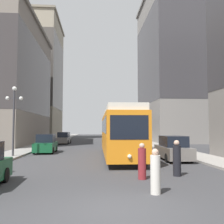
{
  "coord_description": "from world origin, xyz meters",
  "views": [
    {
      "loc": [
        -0.66,
        -7.49,
        2.37
      ],
      "look_at": [
        0.44,
        7.74,
        3.37
      ],
      "focal_mm": 40.66,
      "sensor_mm": 36.0,
      "label": 1
    }
  ],
  "objects": [
    {
      "name": "ground_plane",
      "position": [
        0.0,
        0.0,
        0.0
      ],
      "size": [
        200.0,
        200.0,
        0.0
      ],
      "primitive_type": "plane",
      "color": "#38383A"
    },
    {
      "name": "sidewalk_left",
      "position": [
        -7.98,
        40.0,
        0.07
      ],
      "size": [
        2.66,
        120.0,
        0.15
      ],
      "primitive_type": "cube",
      "color": "gray",
      "rests_on": "ground"
    },
    {
      "name": "sidewalk_right",
      "position": [
        7.98,
        40.0,
        0.07
      ],
      "size": [
        2.66,
        120.0,
        0.15
      ],
      "primitive_type": "cube",
      "color": "gray",
      "rests_on": "ground"
    },
    {
      "name": "streetcar",
      "position": [
        1.47,
        13.88,
        2.1
      ],
      "size": [
        2.83,
        14.26,
        3.89
      ],
      "rotation": [
        0.0,
        0.0,
        -0.01
      ],
      "color": "black",
      "rests_on": "ground"
    },
    {
      "name": "transit_bus",
      "position": [
        4.34,
        32.3,
        1.95
      ],
      "size": [
        3.03,
        11.99,
        3.45
      ],
      "rotation": [
        0.0,
        0.0,
        0.04
      ],
      "color": "black",
      "rests_on": "ground"
    },
    {
      "name": "parked_car_left_near",
      "position": [
        -5.36,
        18.03,
        0.84
      ],
      "size": [
        1.96,
        4.28,
        1.82
      ],
      "rotation": [
        0.0,
        0.0,
        0.02
      ],
      "color": "black",
      "rests_on": "ground"
    },
    {
      "name": "parked_car_right_far",
      "position": [
        5.35,
        11.5,
        0.84
      ],
      "size": [
        2.0,
        4.98,
        1.82
      ],
      "rotation": [
        0.0,
        0.0,
        3.11
      ],
      "color": "black",
      "rests_on": "ground"
    },
    {
      "name": "parked_car_left_far",
      "position": [
        -5.35,
        32.87,
        0.84
      ],
      "size": [
        2.01,
        5.0,
        1.82
      ],
      "rotation": [
        0.0,
        0.0,
        -0.03
      ],
      "color": "black",
      "rests_on": "ground"
    },
    {
      "name": "pedestrian_crossing_near",
      "position": [
        1.59,
        1.7,
        0.76
      ],
      "size": [
        0.37,
        0.37,
        1.64
      ],
      "rotation": [
        0.0,
        0.0,
        0.28
      ],
      "color": "beige",
      "rests_on": "ground"
    },
    {
      "name": "pedestrian_crossing_far",
      "position": [
        1.62,
        4.39,
        0.79
      ],
      "size": [
        0.38,
        0.38,
        1.69
      ],
      "rotation": [
        0.0,
        0.0,
        1.33
      ],
      "color": "maroon",
      "rests_on": "ground"
    },
    {
      "name": "pedestrian_on_sidewalk",
      "position": [
        3.51,
        5.06,
        0.83
      ],
      "size": [
        0.4,
        0.4,
        1.78
      ],
      "rotation": [
        0.0,
        0.0,
        1.41
      ],
      "color": "black",
      "rests_on": "ground"
    },
    {
      "name": "lamp_post_left_near",
      "position": [
        -7.25,
        13.94,
        3.89
      ],
      "size": [
        1.41,
        0.36,
        5.72
      ],
      "color": "#333338",
      "rests_on": "sidewalk_left"
    },
    {
      "name": "building_left_midblock",
      "position": [
        -14.7,
        54.86,
        14.9
      ],
      "size": [
        11.38,
        17.73,
        28.89
      ],
      "color": "gray",
      "rests_on": "ground"
    },
    {
      "name": "building_right_corner",
      "position": [
        15.82,
        39.54,
        14.58
      ],
      "size": [
        13.61,
        19.5,
        28.29
      ],
      "color": "gray",
      "rests_on": "ground"
    }
  ]
}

